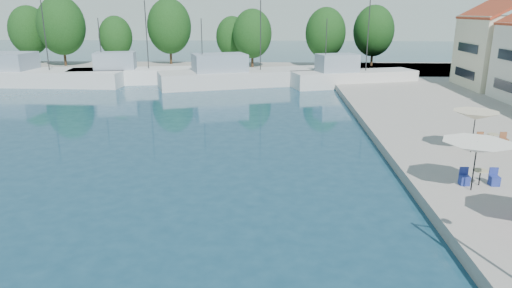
# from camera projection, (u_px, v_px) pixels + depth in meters

# --- Properties ---
(quay_far) EXTENTS (90.00, 16.00, 0.60)m
(quay_far) POSITION_uv_depth(u_px,v_px,m) (227.00, 70.00, 66.46)
(quay_far) COLOR #ABA49B
(quay_far) RESTS_ON ground
(hill_west) EXTENTS (180.00, 40.00, 16.00)m
(hill_west) POSITION_uv_depth(u_px,v_px,m) (192.00, 13.00, 154.44)
(hill_west) COLOR #92A094
(hill_west) RESTS_ON ground
(hill_east) EXTENTS (140.00, 40.00, 12.00)m
(hill_east) POSITION_uv_depth(u_px,v_px,m) (386.00, 18.00, 171.01)
(hill_east) COLOR #92A094
(hill_east) RESTS_ON ground
(building_06) EXTENTS (9.00, 8.80, 10.20)m
(building_06) POSITION_uv_depth(u_px,v_px,m) (510.00, 41.00, 48.21)
(building_06) COLOR #F6EBC5
(building_06) RESTS_ON quay_right
(trawler_01) EXTENTS (23.12, 6.71, 10.20)m
(trawler_01) POSITION_uv_depth(u_px,v_px,m) (27.00, 76.00, 55.05)
(trawler_01) COLOR silver
(trawler_01) RESTS_ON ground
(trawler_02) EXTENTS (16.22, 6.95, 10.20)m
(trawler_02) POSITION_uv_depth(u_px,v_px,m) (133.00, 75.00, 56.03)
(trawler_02) COLOR white
(trawler_02) RESTS_ON ground
(trawler_03) EXTENTS (20.64, 11.58, 10.20)m
(trawler_03) POSITION_uv_depth(u_px,v_px,m) (240.00, 77.00, 54.34)
(trawler_03) COLOR silver
(trawler_03) RESTS_ON ground
(trawler_04) EXTENTS (15.33, 8.08, 10.20)m
(trawler_04) POSITION_uv_depth(u_px,v_px,m) (351.00, 77.00, 53.82)
(trawler_04) COLOR silver
(trawler_04) RESTS_ON ground
(tree_01) EXTENTS (5.98, 5.98, 8.85)m
(tree_01) POSITION_uv_depth(u_px,v_px,m) (29.00, 30.00, 70.31)
(tree_01) COLOR #3F2B19
(tree_01) RESTS_ON quay_far
(tree_02) EXTENTS (6.90, 6.90, 10.21)m
(tree_02) POSITION_uv_depth(u_px,v_px,m) (61.00, 26.00, 67.42)
(tree_02) COLOR #3F2B19
(tree_02) RESTS_ON quay_far
(tree_03) EXTENTS (4.95, 4.95, 7.33)m
(tree_03) POSITION_uv_depth(u_px,v_px,m) (116.00, 37.00, 69.08)
(tree_03) COLOR #3F2B19
(tree_03) RESTS_ON quay_far
(tree_04) EXTENTS (6.68, 6.68, 9.89)m
(tree_04) POSITION_uv_depth(u_px,v_px,m) (169.00, 26.00, 69.95)
(tree_04) COLOR #3F2B19
(tree_04) RESTS_ON quay_far
(tree_05) EXTENTS (4.92, 4.92, 7.28)m
(tree_05) POSITION_uv_depth(u_px,v_px,m) (232.00, 37.00, 69.28)
(tree_05) COLOR #3F2B19
(tree_05) RESTS_ON quay_far
(tree_06) EXTENTS (5.64, 5.64, 8.34)m
(tree_06) POSITION_uv_depth(u_px,v_px,m) (252.00, 34.00, 66.04)
(tree_06) COLOR #3F2B19
(tree_06) RESTS_ON quay_far
(tree_07) EXTENTS (5.78, 5.78, 8.56)m
(tree_07) POSITION_uv_depth(u_px,v_px,m) (326.00, 33.00, 65.57)
(tree_07) COLOR #3F2B19
(tree_07) RESTS_ON quay_far
(tree_08) EXTENTS (6.01, 6.01, 8.89)m
(tree_08) POSITION_uv_depth(u_px,v_px,m) (374.00, 31.00, 67.83)
(tree_08) COLOR #3F2B19
(tree_08) RESTS_ON quay_far
(umbrella_white) EXTENTS (3.13, 3.13, 2.34)m
(umbrella_white) POSITION_uv_depth(u_px,v_px,m) (477.00, 147.00, 20.61)
(umbrella_white) COLOR black
(umbrella_white) RESTS_ON quay_right
(umbrella_cream) EXTENTS (2.60, 2.60, 2.46)m
(umbrella_cream) POSITION_uv_depth(u_px,v_px,m) (476.00, 115.00, 26.27)
(umbrella_cream) COLOR black
(umbrella_cream) RESTS_ON quay_right
(cafe_table_02) EXTENTS (1.82, 0.70, 0.76)m
(cafe_table_02) POSITION_uv_depth(u_px,v_px,m) (479.00, 179.00, 21.71)
(cafe_table_02) COLOR black
(cafe_table_02) RESTS_ON quay_right
(cafe_table_03) EXTENTS (1.82, 0.70, 0.76)m
(cafe_table_03) POSITION_uv_depth(u_px,v_px,m) (492.00, 141.00, 28.06)
(cafe_table_03) COLOR black
(cafe_table_03) RESTS_ON quay_right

